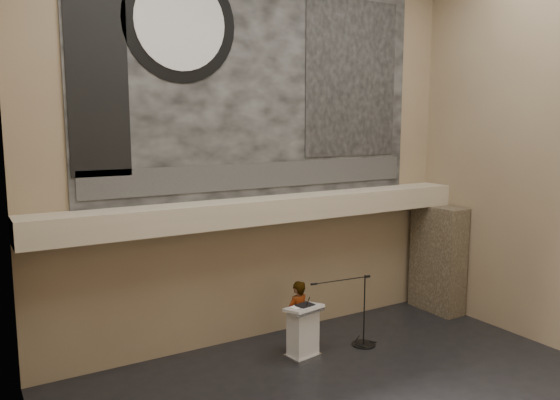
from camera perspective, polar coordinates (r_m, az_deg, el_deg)
wall_back at (r=11.87m, az=-1.99°, el=5.50°), size 10.00×0.02×8.50m
wall_left at (r=6.45m, az=-24.29°, el=2.41°), size 0.02×8.00×8.50m
soffit at (r=11.66m, az=-1.01°, el=-0.97°), size 10.00×0.80×0.50m
sprinkler_left at (r=10.97m, az=-8.15°, el=-3.13°), size 0.04×0.04×0.06m
sprinkler_right at (r=12.71m, az=6.56°, el=-1.53°), size 0.04×0.04×0.06m
banner at (r=11.87m, az=-1.95°, el=12.51°), size 8.00×0.05×5.00m
banner_text_strip at (r=11.86m, az=-1.81°, el=2.59°), size 7.76×0.02×0.55m
banner_clock_rim at (r=11.19m, az=-10.38°, el=17.79°), size 2.30×0.02×2.30m
banner_clock_face at (r=11.18m, az=-10.34°, el=17.81°), size 1.84×0.02×1.84m
banner_building_print at (r=13.17m, az=7.54°, el=12.46°), size 2.60×0.02×3.60m
banner_brick_print at (r=10.59m, az=-18.47°, el=10.97°), size 1.10×0.02×3.20m
stone_pier at (r=14.52m, az=16.16°, el=-5.90°), size 0.60×1.40×2.70m
lectern at (r=11.46m, az=2.42°, el=-13.61°), size 0.79×0.62×1.13m
binder at (r=11.27m, az=2.65°, el=-10.93°), size 0.38×0.32×0.04m
papers at (r=11.18m, az=1.85°, el=-11.17°), size 0.29×0.32×0.00m
speaker_person at (r=11.66m, az=1.84°, el=-12.09°), size 0.63×0.48×1.53m
mic_stand at (r=12.28m, az=8.54°, el=-13.72°), size 1.56×0.52×1.57m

